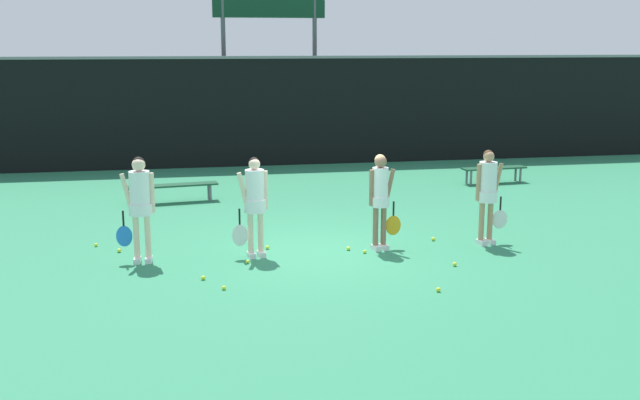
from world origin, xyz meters
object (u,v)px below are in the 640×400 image
Objects in this scene: tennis_ball_0 at (365,252)px; tennis_ball_3 at (119,250)px; bench_far at (494,169)px; tennis_ball_4 at (433,239)px; bench_courtside at (173,187)px; scoreboard at (269,8)px; tennis_ball_8 at (96,245)px; tennis_ball_2 at (348,248)px; tennis_ball_7 at (224,288)px; player_0 at (140,199)px; player_3 at (488,189)px; tennis_ball_5 at (438,290)px; tennis_ball_10 at (267,247)px; player_1 at (255,199)px; tennis_ball_1 at (455,264)px; player_2 at (380,194)px; tennis_ball_6 at (248,262)px; tennis_ball_9 at (203,278)px.

tennis_ball_3 is at bearing 168.50° from tennis_ball_0.
tennis_ball_3 is at bearing -156.06° from bench_far.
bench_courtside is at bearing 137.39° from tennis_ball_4.
bench_courtside is (-3.09, -6.47, -4.35)m from scoreboard.
tennis_ball_4 is at bearing -80.95° from scoreboard.
tennis_ball_2 is at bearing -13.73° from tennis_ball_8.
tennis_ball_4 reaches higher than tennis_ball_7.
bench_far is at bearing 25.31° from tennis_ball_8.
player_0 is 1.03× the size of player_3.
bench_far is 25.17× the size of tennis_ball_5.
tennis_ball_8 is 3.16m from tennis_ball_10.
tennis_ball_1 is (3.21, -1.19, -1.00)m from player_1.
player_2 is (-4.69, -5.75, 0.66)m from bench_far.
player_1 is 1.09m from tennis_ball_6.
tennis_ball_0 is 0.99× the size of tennis_ball_7.
tennis_ball_4 reaches higher than tennis_ball_6.
tennis_ball_9 is 1.03× the size of tennis_ball_10.
player_1 is 25.06× the size of tennis_ball_9.
player_1 is 1.00× the size of player_3.
bench_far is 10.60m from player_0.
tennis_ball_8 is 3.00m from tennis_ball_9.
player_3 reaches higher than player_1.
tennis_ball_6 is at bearing -173.47° from tennis_ball_0.
tennis_ball_2 is at bearing -137.36° from bench_far.
player_2 is 26.63× the size of tennis_ball_7.
player_0 is 1.81m from tennis_ball_8.
tennis_ball_1 reaches higher than tennis_ball_8.
player_3 reaches higher than tennis_ball_9.
tennis_ball_7 is at bearing -119.99° from player_1.
bench_far is at bearing -46.45° from scoreboard.
tennis_ball_2 is (3.60, 0.07, -1.06)m from player_0.
tennis_ball_6 is 0.94m from tennis_ball_10.
player_0 reaches higher than player_1.
player_3 is (6.20, 0.02, -0.05)m from player_0.
player_1 is at bearing 172.69° from player_3.
tennis_ball_10 is (-4.02, 0.40, -1.01)m from player_3.
tennis_ball_5 is at bearing -33.99° from tennis_ball_8.
tennis_ball_3 reaches higher than tennis_ball_9.
scoreboard is 3.36× the size of player_0.
player_1 reaches higher than tennis_ball_8.
tennis_ball_2 is at bearing -8.76° from tennis_ball_3.
tennis_ball_9 is at bearing -135.38° from tennis_ball_6.
player_2 is at bearing 171.97° from player_3.
tennis_ball_4 is 1.05× the size of tennis_ball_10.
player_1 is at bearing -176.98° from tennis_ball_2.
bench_far is at bearing 41.16° from player_2.
tennis_ball_4 is at bearing -49.70° from bench_courtside.
bench_far is at bearing 47.37° from tennis_ball_2.
tennis_ball_1 is 1.09× the size of tennis_ball_6.
tennis_ball_6 is at bearing 44.62° from tennis_ball_9.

